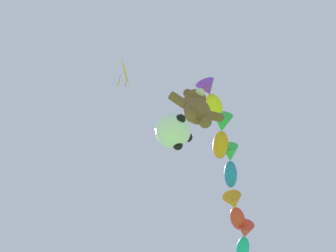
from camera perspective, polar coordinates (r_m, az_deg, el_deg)
The scene contains 8 objects.
teddy_bear_kite at distance 10.87m, azimuth 4.34°, elevation 2.87°, with size 1.77×0.78×1.80m.
soccer_ball_kite at distance 9.24m, azimuth 0.83°, elevation -0.79°, with size 0.97×0.97×0.90m.
fish_kite_goldfin at distance 14.62m, azimuth 6.54°, elevation 4.45°, with size 1.61×1.50×0.74m.
fish_kite_tangerine at distance 15.67m, azimuth 8.14°, elevation -1.28°, with size 1.57×2.17×0.82m.
fish_kite_cobalt at distance 16.76m, azimuth 9.47°, elevation -5.78°, with size 1.72×2.21×0.72m.
fish_kite_crimson at distance 18.04m, azimuth 10.25°, elevation -12.54°, with size 1.96×2.06×0.86m.
fish_kite_teal at distance 19.18m, azimuth 11.49°, elevation -16.65°, with size 1.66×2.38×0.79m.
diamond_kite at distance 16.12m, azimuth -6.60°, elevation 7.91°, with size 0.75×0.92×2.45m.
Camera 1 is at (-1.89, 0.79, 1.66)m, focal length 40.00 mm.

